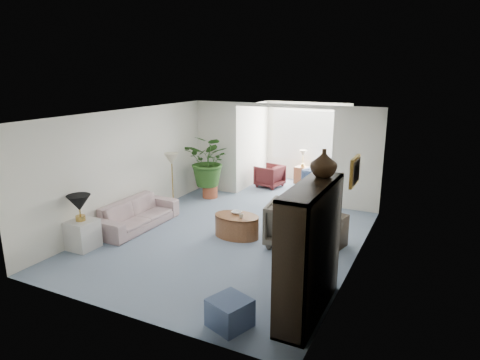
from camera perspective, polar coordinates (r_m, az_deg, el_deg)
The scene contains 26 objects.
floor at distance 8.48m, azimuth -1.82°, elevation -8.14°, with size 6.00×6.00×0.00m, color gray.
sunroom_floor at distance 12.05m, azimuth 7.41°, elevation -1.26°, with size 2.60×2.60×0.00m, color gray.
back_pier_left at distance 11.54m, azimuth -3.18°, elevation 4.51°, with size 1.20×0.12×2.50m, color white.
back_pier_right at distance 10.25m, azimuth 15.68°, elevation 2.67°, with size 1.20×0.12×2.50m, color white.
back_header at distance 10.58m, azimuth 5.86°, elevation 10.08°, with size 2.60×0.12×0.10m, color white.
window_pane at distance 12.76m, azimuth 9.21°, elevation 6.00°, with size 2.20×0.02×1.50m, color white.
window_blinds at distance 12.73m, azimuth 9.17°, elevation 5.99°, with size 2.20×0.02×1.50m, color white.
framed_picture at distance 7.07m, azimuth 15.54°, elevation 1.16°, with size 0.04×0.50×0.40m, color beige.
sofa at distance 9.30m, azimuth -13.89°, elevation -4.53°, with size 2.02×0.79×0.59m, color beige.
end_table at distance 8.54m, azimuth -20.77°, elevation -6.97°, with size 0.51×0.51×0.56m, color silver.
table_lamp at distance 8.33m, azimuth -21.16°, elevation -2.94°, with size 0.44×0.44×0.30m, color black.
floor_lamp at distance 10.11m, azimuth -9.35°, elevation 2.87°, with size 0.36×0.36×0.28m, color beige.
coffee_table at distance 8.56m, azimuth -0.45°, elevation -6.29°, with size 0.95×0.95×0.45m, color brown.
coffee_bowl at distance 8.58m, azimuth -0.45°, elevation -4.46°, with size 0.21×0.21×0.05m, color white.
coffee_cup at distance 8.32m, azimuth 0.16°, elevation -4.95°, with size 0.09×0.09×0.09m, color beige.
wingback_chair at distance 8.16m, azimuth 7.14°, elevation -5.92°, with size 0.92×0.95×0.86m, color #5E574A.
side_table_dark at distance 8.29m, azimuth 12.40°, elevation -6.69°, with size 0.52×0.42×0.63m, color black.
entertainment_cabinet at distance 5.82m, azimuth 9.50°, elevation -9.51°, with size 0.44×1.66×1.85m, color black.
cabinet_urn at distance 5.93m, azimuth 11.38°, elevation 2.29°, with size 0.38×0.38×0.39m, color black.
ottoman at distance 5.79m, azimuth -1.42°, elevation -17.67°, with size 0.48×0.48×0.39m, color #4E5D86.
plant_pot at distance 11.18m, azimuth -4.12°, elevation -1.59°, with size 0.40×0.40×0.32m, color #AD5032.
house_plant at distance 10.97m, azimuth -4.20°, elevation 2.64°, with size 1.23×1.07×1.37m, color #2C571D.
sunroom_chair_blue at distance 11.70m, azimuth 10.88°, elevation -0.10°, with size 0.75×0.77×0.71m, color #4E5D86.
sunroom_chair_maroon at distance 12.17m, azimuth 4.07°, elevation 0.57°, with size 0.69×0.71×0.65m, color #561D1D.
sunroom_table at distance 12.62m, azimuth 8.51°, elevation 0.64°, with size 0.42×0.33×0.51m, color brown.
shelf_clutter at distance 5.70m, azimuth 8.85°, elevation -8.22°, with size 0.30×1.16×1.06m.
Camera 1 is at (3.70, -6.88, 3.29)m, focal length 31.20 mm.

